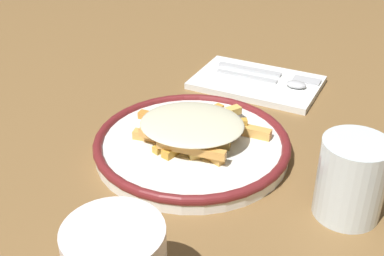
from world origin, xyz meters
name	(u,v)px	position (x,y,z in m)	size (l,w,h in m)	color
ground_plane	(192,153)	(0.00, 0.00, 0.00)	(2.60, 2.60, 0.00)	brown
plate	(192,145)	(0.00, 0.00, 0.01)	(0.26, 0.26, 0.02)	white
fries_heap	(193,129)	(0.00, 0.00, 0.03)	(0.17, 0.18, 0.03)	#E0B958
napkin	(255,82)	(-0.23, 0.00, 0.01)	(0.13, 0.20, 0.01)	white
fork	(269,73)	(-0.26, 0.01, 0.01)	(0.02, 0.18, 0.01)	silver
spoon	(276,81)	(-0.23, 0.03, 0.01)	(0.02, 0.15, 0.01)	silver
water_glass	(351,179)	(0.03, 0.21, 0.05)	(0.07, 0.07, 0.09)	silver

